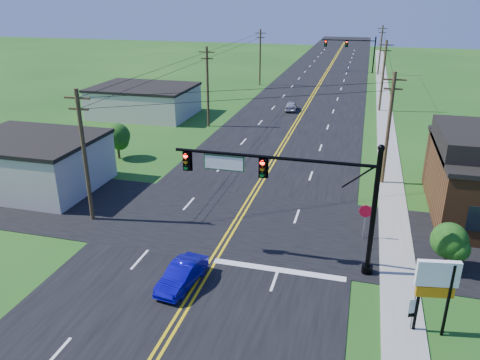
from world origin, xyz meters
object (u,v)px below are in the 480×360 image
(blue_car, at_px, (182,275))
(signal_mast_main, at_px, (290,186))
(signal_mast_far, at_px, (351,48))
(stop_sign, at_px, (365,215))
(route_sign, at_px, (413,309))

(blue_car, bearing_deg, signal_mast_main, 44.24)
(signal_mast_far, bearing_deg, stop_sign, -86.58)
(signal_mast_main, relative_size, blue_car, 2.99)
(blue_car, bearing_deg, route_sign, 4.41)
(signal_mast_main, distance_m, route_sign, 8.58)
(signal_mast_far, bearing_deg, route_sign, -85.23)
(signal_mast_main, relative_size, signal_mast_far, 1.03)
(signal_mast_far, height_order, stop_sign, signal_mast_far)
(stop_sign, bearing_deg, route_sign, -76.03)
(signal_mast_far, xyz_separation_m, stop_sign, (4.06, -68.02, -2.85))
(blue_car, bearing_deg, stop_sign, 47.53)
(blue_car, xyz_separation_m, route_sign, (11.46, -0.60, 0.52))
(signal_mast_main, bearing_deg, signal_mast_far, 89.92)
(signal_mast_main, relative_size, route_sign, 5.74)
(stop_sign, bearing_deg, blue_car, -141.37)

